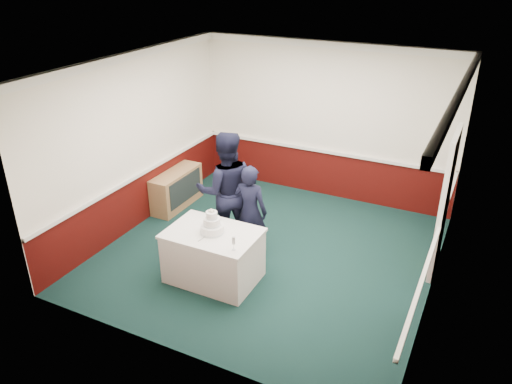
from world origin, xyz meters
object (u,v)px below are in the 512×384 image
at_px(sideboard, 177,189).
at_px(cake_table, 213,255).
at_px(wedding_cake, 212,226).
at_px(person_man, 226,190).
at_px(champagne_flute, 234,241).
at_px(person_woman, 250,211).
at_px(cake_knife, 203,238).

distance_m(sideboard, cake_table, 2.54).
bearing_deg(cake_table, wedding_cake, 90.00).
height_order(wedding_cake, person_man, person_man).
height_order(cake_table, champagne_flute, champagne_flute).
distance_m(wedding_cake, person_woman, 0.88).
height_order(cake_knife, person_woman, person_woman).
xyz_separation_m(cake_knife, person_woman, (0.20, 1.05, -0.03)).
bearing_deg(champagne_flute, wedding_cake, 150.75).
bearing_deg(cake_knife, cake_table, 88.47).
distance_m(cake_knife, person_man, 1.20).
relative_size(cake_knife, person_woman, 0.14).
bearing_deg(sideboard, person_man, -27.36).
bearing_deg(person_man, person_woman, 133.36).
height_order(sideboard, person_woman, person_woman).
bearing_deg(person_man, champagne_flute, 88.82).
bearing_deg(person_man, cake_knife, 69.17).
bearing_deg(sideboard, person_woman, -23.98).
relative_size(sideboard, cake_table, 0.91).
relative_size(sideboard, wedding_cake, 3.30).
height_order(cake_table, wedding_cake, wedding_cake).
xyz_separation_m(wedding_cake, champagne_flute, (0.50, -0.28, 0.03)).
height_order(sideboard, cake_knife, cake_knife).
distance_m(sideboard, champagne_flute, 3.15).
xyz_separation_m(cake_table, wedding_cake, (-0.00, 0.00, 0.50)).
height_order(sideboard, champagne_flute, champagne_flute).
bearing_deg(wedding_cake, person_man, 108.09).
relative_size(cake_table, wedding_cake, 3.63).
relative_size(cake_table, cake_knife, 6.00).
distance_m(sideboard, person_man, 1.84).
bearing_deg(person_man, wedding_cake, 73.55).
bearing_deg(person_man, sideboard, -61.90).
distance_m(sideboard, person_woman, 2.25).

